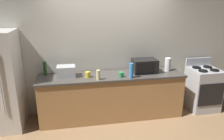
% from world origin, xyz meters
% --- Properties ---
extents(ground_plane, '(8.00, 8.00, 0.00)m').
position_xyz_m(ground_plane, '(0.00, 0.00, 0.00)').
color(ground_plane, '#93704C').
extents(back_wall, '(6.40, 0.10, 2.70)m').
position_xyz_m(back_wall, '(0.00, 0.81, 1.35)').
color(back_wall, beige).
rests_on(back_wall, ground_plane).
extents(counter_run, '(2.84, 0.64, 0.90)m').
position_xyz_m(counter_run, '(0.00, 0.40, 0.45)').
color(counter_run, '#B27F4C').
rests_on(counter_run, ground_plane).
extents(stove_range, '(0.60, 0.61, 1.08)m').
position_xyz_m(stove_range, '(2.00, 0.40, 0.46)').
color(stove_range, '#B7BABF').
rests_on(stove_range, ground_plane).
extents(microwave, '(0.48, 0.35, 0.27)m').
position_xyz_m(microwave, '(0.67, 0.45, 1.04)').
color(microwave, black).
rests_on(microwave, counter_run).
extents(toaster_oven, '(0.34, 0.26, 0.21)m').
position_xyz_m(toaster_oven, '(-0.87, 0.46, 1.01)').
color(toaster_oven, '#B7BABF').
rests_on(toaster_oven, counter_run).
extents(paper_towel_roll, '(0.12, 0.12, 0.27)m').
position_xyz_m(paper_towel_roll, '(1.17, 0.45, 1.04)').
color(paper_towel_roll, white).
rests_on(paper_towel_roll, counter_run).
extents(bottle_wine, '(0.07, 0.07, 0.28)m').
position_xyz_m(bottle_wine, '(-1.27, 0.63, 1.04)').
color(bottle_wine, '#1E3F19').
rests_on(bottle_wine, counter_run).
extents(bottle_spray_cleaner, '(0.07, 0.07, 0.28)m').
position_xyz_m(bottle_spray_cleaner, '(0.32, 0.17, 1.04)').
color(bottle_spray_cleaner, '#338CE5').
rests_on(bottle_spray_cleaner, counter_run).
extents(bottle_hand_soap, '(0.07, 0.07, 0.18)m').
position_xyz_m(bottle_hand_soap, '(-0.29, 0.18, 0.99)').
color(bottle_hand_soap, beige).
rests_on(bottle_hand_soap, counter_run).
extents(mug_yellow, '(0.10, 0.10, 0.11)m').
position_xyz_m(mug_yellow, '(-0.47, 0.35, 0.95)').
color(mug_yellow, yellow).
rests_on(mug_yellow, counter_run).
extents(mug_green, '(0.09, 0.09, 0.10)m').
position_xyz_m(mug_green, '(0.15, 0.25, 0.95)').
color(mug_green, '#2D8C47').
rests_on(mug_green, counter_run).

